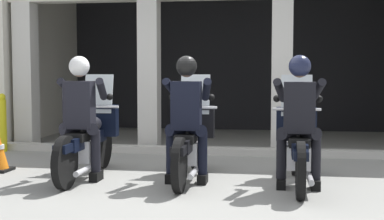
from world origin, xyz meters
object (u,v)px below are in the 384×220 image
(motorcycle_left, at_px, (89,139))
(motorcycle_center, at_px, (190,140))
(police_officer_left, at_px, (80,107))
(bollard_kerbside, at_px, (2,123))
(police_officer_right, at_px, (299,110))
(police_officer_center, at_px, (187,108))
(motorcycle_right, at_px, (298,144))

(motorcycle_left, height_order, motorcycle_center, same)
(police_officer_left, relative_size, bollard_kerbside, 1.58)
(police_officer_left, xyz_separation_m, police_officer_right, (2.72, -0.08, 0.00))
(bollard_kerbside, bearing_deg, motorcycle_left, -39.82)
(police_officer_center, distance_m, police_officer_right, 1.37)
(motorcycle_left, xyz_separation_m, motorcycle_right, (2.72, -0.08, 0.00))
(police_officer_left, bearing_deg, motorcycle_left, 103.91)
(police_officer_right, bearing_deg, police_officer_left, -170.79)
(police_officer_right, distance_m, bollard_kerbside, 5.41)
(police_officer_left, bearing_deg, motorcycle_center, 27.77)
(motorcycle_left, relative_size, police_officer_right, 1.29)
(motorcycle_center, relative_size, police_officer_center, 1.29)
(motorcycle_right, xyz_separation_m, bollard_kerbside, (-4.92, 1.91, -0.00))
(motorcycle_left, xyz_separation_m, police_officer_center, (1.36, -0.24, 0.44))
(police_officer_center, xyz_separation_m, motorcycle_right, (1.36, 0.16, -0.44))
(police_officer_left, relative_size, motorcycle_center, 0.78)
(motorcycle_left, distance_m, bollard_kerbside, 2.86)
(police_officer_left, relative_size, police_officer_right, 1.00)
(motorcycle_center, height_order, police_officer_center, police_officer_center)
(motorcycle_left, height_order, bollard_kerbside, motorcycle_left)
(motorcycle_right, relative_size, police_officer_right, 1.29)
(police_officer_right, bearing_deg, bollard_kerbside, 166.84)
(motorcycle_right, bearing_deg, bollard_kerbside, 169.66)
(motorcycle_right, bearing_deg, police_officer_right, -79.36)
(motorcycle_left, relative_size, motorcycle_right, 1.00)
(motorcycle_center, bearing_deg, police_officer_left, -158.69)
(motorcycle_left, xyz_separation_m, motorcycle_center, (1.36, 0.05, 0.00))
(motorcycle_left, distance_m, motorcycle_right, 2.72)
(motorcycle_center, xyz_separation_m, bollard_kerbside, (-3.56, 1.79, -0.00))
(police_officer_left, distance_m, motorcycle_center, 1.47)
(police_officer_left, distance_m, bollard_kerbside, 3.08)
(police_officer_left, height_order, bollard_kerbside, police_officer_left)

